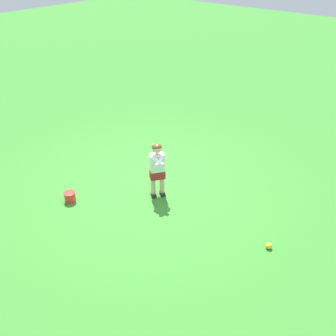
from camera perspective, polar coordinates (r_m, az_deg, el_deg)
ground_plane at (r=7.23m, az=-2.61°, el=-2.51°), size 40.00×40.00×0.00m
child_batter at (r=6.58m, az=-1.68°, el=0.42°), size 0.53×0.45×1.08m
play_ball_by_bucket at (r=6.04m, az=15.31°, el=-11.51°), size 0.10×0.10×0.10m
toy_bucket at (r=6.96m, az=-14.94°, el=-4.27°), size 0.22×0.22×0.19m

